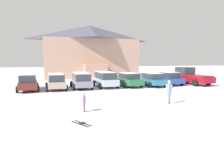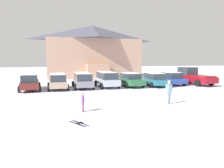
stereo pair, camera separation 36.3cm
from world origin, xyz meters
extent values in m
plane|color=silver|center=(0.00, 0.00, 0.00)|extent=(160.00, 160.00, 0.00)
cube|color=tan|center=(2.62, 29.09, 3.32)|extent=(15.86, 8.90, 6.64)
pyramid|color=#464657|center=(2.62, 29.09, 7.97)|extent=(16.46, 9.50, 2.66)
cube|color=tan|center=(2.63, 23.75, 1.20)|extent=(3.60, 1.81, 2.40)
cube|color=maroon|center=(-6.31, 14.08, 0.63)|extent=(2.24, 4.70, 0.62)
cube|color=#2D3842|center=(-6.30, 13.99, 1.30)|extent=(1.91, 3.60, 0.71)
cube|color=white|center=(-6.30, 13.99, 1.68)|extent=(1.78, 3.41, 0.06)
cylinder|color=black|center=(-7.40, 15.38, 0.32)|extent=(0.29, 0.66, 0.64)
cylinder|color=black|center=(-5.53, 15.59, 0.32)|extent=(0.29, 0.66, 0.64)
cylinder|color=black|center=(-7.09, 12.58, 0.32)|extent=(0.29, 0.66, 0.64)
cylinder|color=black|center=(-5.22, 12.79, 0.32)|extent=(0.29, 0.66, 0.64)
cube|color=tan|center=(-3.51, 13.90, 0.63)|extent=(2.00, 4.15, 0.62)
cube|color=#2D3842|center=(-3.51, 13.82, 1.28)|extent=(1.73, 3.17, 0.68)
cube|color=white|center=(-3.51, 13.82, 1.65)|extent=(1.61, 3.01, 0.06)
cylinder|color=black|center=(-4.53, 15.08, 0.32)|extent=(0.26, 0.65, 0.64)
cylinder|color=black|center=(-2.67, 15.21, 0.32)|extent=(0.26, 0.65, 0.64)
cylinder|color=black|center=(-4.36, 12.59, 0.32)|extent=(0.26, 0.65, 0.64)
cylinder|color=black|center=(-2.50, 12.71, 0.32)|extent=(0.26, 0.65, 0.64)
cube|color=gray|center=(-0.83, 14.31, 0.63)|extent=(1.92, 4.84, 0.62)
cube|color=#2D3842|center=(-0.83, 14.21, 1.29)|extent=(1.67, 3.68, 0.71)
cube|color=white|center=(-0.83, 14.21, 1.68)|extent=(1.56, 3.50, 0.06)
cylinder|color=black|center=(-1.84, 15.77, 0.32)|extent=(0.24, 0.65, 0.64)
cylinder|color=black|center=(0.09, 15.82, 0.32)|extent=(0.24, 0.65, 0.64)
cylinder|color=black|center=(-1.75, 12.80, 0.32)|extent=(0.24, 0.65, 0.64)
cylinder|color=black|center=(0.17, 12.85, 0.32)|extent=(0.24, 0.65, 0.64)
cube|color=silver|center=(1.93, 14.35, 0.66)|extent=(2.14, 4.70, 0.68)
cube|color=#2D3842|center=(1.94, 14.26, 1.36)|extent=(1.84, 3.59, 0.71)
cube|color=white|center=(1.94, 14.26, 1.74)|extent=(1.72, 3.41, 0.06)
cylinder|color=black|center=(0.85, 15.70, 0.32)|extent=(0.27, 0.65, 0.64)
cylinder|color=black|center=(2.80, 15.84, 0.32)|extent=(0.27, 0.65, 0.64)
cylinder|color=black|center=(1.06, 12.86, 0.32)|extent=(0.27, 0.65, 0.64)
cylinder|color=black|center=(3.01, 13.00, 0.32)|extent=(0.27, 0.65, 0.64)
cube|color=#2D6F42|center=(4.69, 14.17, 0.64)|extent=(2.26, 4.65, 0.65)
cube|color=#2D3842|center=(4.71, 13.95, 1.26)|extent=(1.84, 2.48, 0.59)
cube|color=white|center=(4.71, 13.95, 1.59)|extent=(1.72, 2.35, 0.06)
cylinder|color=black|center=(3.57, 15.46, 0.32)|extent=(0.28, 0.66, 0.64)
cylinder|color=black|center=(5.55, 15.65, 0.32)|extent=(0.28, 0.66, 0.64)
cylinder|color=black|center=(3.83, 12.69, 0.32)|extent=(0.28, 0.66, 0.64)
cylinder|color=black|center=(5.81, 12.88, 0.32)|extent=(0.28, 0.66, 0.64)
cube|color=teal|center=(7.63, 13.87, 0.61)|extent=(1.96, 4.66, 0.57)
cube|color=#2D3842|center=(7.63, 13.64, 1.21)|extent=(1.69, 2.44, 0.64)
cube|color=white|center=(7.63, 13.64, 1.56)|extent=(1.57, 2.32, 0.06)
cylinder|color=black|center=(6.60, 15.28, 0.32)|extent=(0.23, 0.64, 0.64)
cylinder|color=black|center=(8.59, 15.32, 0.32)|extent=(0.23, 0.64, 0.64)
cylinder|color=black|center=(6.66, 12.42, 0.32)|extent=(0.23, 0.64, 0.64)
cylinder|color=black|center=(8.66, 12.46, 0.32)|extent=(0.23, 0.64, 0.64)
cube|color=#2A47A1|center=(10.20, 14.44, 0.60)|extent=(2.28, 4.38, 0.55)
cube|color=#2D3842|center=(10.22, 14.23, 1.22)|extent=(1.86, 2.34, 0.69)
cube|color=white|center=(10.22, 14.23, 1.59)|extent=(1.74, 2.22, 0.06)
cylinder|color=black|center=(9.07, 15.64, 0.32)|extent=(0.28, 0.66, 0.64)
cylinder|color=black|center=(11.09, 15.83, 0.32)|extent=(0.28, 0.66, 0.64)
cylinder|color=black|center=(9.32, 13.04, 0.32)|extent=(0.28, 0.66, 0.64)
cylinder|color=black|center=(11.34, 13.23, 0.32)|extent=(0.28, 0.66, 0.64)
cube|color=maroon|center=(13.27, 14.05, 0.75)|extent=(2.55, 6.10, 0.70)
cube|color=#2D3842|center=(13.15, 15.23, 1.62)|extent=(1.96, 2.08, 1.05)
cube|color=maroon|center=(13.39, 13.02, 1.16)|extent=(2.26, 3.45, 0.12)
cylinder|color=black|center=(12.04, 15.71, 0.40)|extent=(0.34, 0.82, 0.80)
cylinder|color=black|center=(14.13, 15.94, 0.40)|extent=(0.34, 0.82, 0.80)
cylinder|color=black|center=(12.42, 12.17, 0.40)|extent=(0.34, 0.82, 0.80)
cylinder|color=black|center=(14.51, 12.40, 0.40)|extent=(0.34, 0.82, 0.80)
cylinder|color=#A4BCC7|center=(4.34, 4.59, 0.41)|extent=(0.15, 0.15, 0.82)
cylinder|color=#A4BCC7|center=(4.17, 4.53, 0.41)|extent=(0.15, 0.15, 0.82)
cube|color=#9ABEDE|center=(4.25, 4.56, 1.11)|extent=(0.45, 0.35, 0.58)
cylinder|color=#9ABEDE|center=(4.49, 4.64, 1.12)|extent=(0.11, 0.11, 0.55)
cylinder|color=#9ABEDE|center=(4.01, 4.48, 1.12)|extent=(0.11, 0.11, 0.55)
sphere|color=tan|center=(4.25, 4.56, 1.50)|extent=(0.21, 0.21, 0.21)
cylinder|color=beige|center=(4.25, 4.56, 1.62)|extent=(0.20, 0.20, 0.10)
cylinder|color=#7F3A52|center=(-1.87, 4.01, 0.29)|extent=(0.10, 0.10, 0.57)
cylinder|color=#7F3A52|center=(-1.88, 3.89, 0.29)|extent=(0.10, 0.10, 0.57)
cube|color=#8655AE|center=(-1.88, 3.95, 0.77)|extent=(0.20, 0.30, 0.40)
cylinder|color=#8655AE|center=(-1.85, 4.12, 0.78)|extent=(0.08, 0.08, 0.38)
cylinder|color=#8655AE|center=(-1.90, 3.77, 0.78)|extent=(0.08, 0.08, 0.38)
sphere|color=tan|center=(-1.88, 3.95, 1.05)|extent=(0.15, 0.15, 0.15)
cylinder|color=pink|center=(-1.88, 3.95, 1.13)|extent=(0.14, 0.14, 0.07)
cube|color=#1F2431|center=(-2.40, 1.66, 0.01)|extent=(0.77, 1.18, 0.02)
cube|color=black|center=(-2.38, 1.62, 0.05)|extent=(0.17, 0.21, 0.06)
cube|color=#1F2431|center=(-2.23, 1.77, 0.01)|extent=(0.77, 1.18, 0.02)
cube|color=black|center=(-2.21, 1.72, 0.05)|extent=(0.17, 0.21, 0.06)
camera|label=1|loc=(-3.42, -7.86, 3.15)|focal=32.00mm
camera|label=2|loc=(-3.07, -7.95, 3.15)|focal=32.00mm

